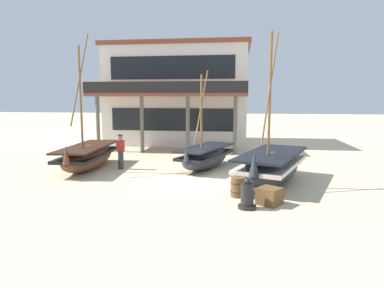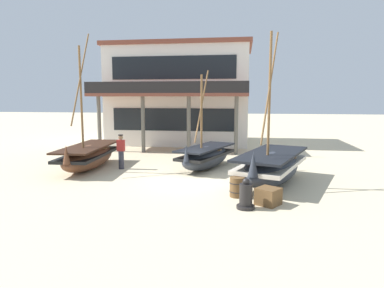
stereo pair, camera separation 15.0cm
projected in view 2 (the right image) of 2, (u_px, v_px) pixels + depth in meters
name	position (u px, v px, depth m)	size (l,w,h in m)	color
ground_plane	(189.00, 180.00, 14.53)	(120.00, 120.00, 0.00)	beige
fishing_boat_near_left	(89.00, 156.00, 16.75)	(1.95, 5.06, 6.51)	brown
fishing_boat_centre_large	(271.00, 166.00, 13.87)	(3.43, 5.25, 6.01)	#2D333D
fishing_boat_far_right	(206.00, 156.00, 16.77)	(2.72, 4.33, 4.74)	#2D333D
fisherman_by_hull	(121.00, 152.00, 16.67)	(0.37, 0.26, 1.68)	#33333D
capstan_winch	(246.00, 196.00, 10.75)	(0.58, 0.58, 0.97)	black
wooden_barrel	(237.00, 187.00, 12.04)	(0.56, 0.56, 0.70)	brown
cargo_crate	(268.00, 196.00, 11.14)	(0.67, 0.67, 0.56)	brown
harbor_building_main	(181.00, 94.00, 26.58)	(10.61, 9.37, 7.35)	white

